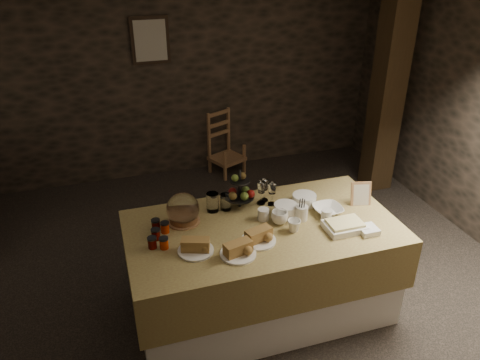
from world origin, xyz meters
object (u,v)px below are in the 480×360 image
object	(u,v)px
buffet_table	(262,262)
timber_column	(389,85)
chair	(226,146)
fruit_stand	(241,192)

from	to	relation	value
buffet_table	timber_column	world-z (taller)	timber_column
chair	fruit_stand	bearing A→B (deg)	-127.23
chair	fruit_stand	xyz separation A→B (m)	(-0.52, -2.29, 0.60)
chair	timber_column	bearing A→B (deg)	-53.45
chair	buffet_table	bearing A→B (deg)	-124.01
buffet_table	chair	bearing A→B (deg)	80.54
fruit_stand	chair	bearing A→B (deg)	77.32
timber_column	fruit_stand	bearing A→B (deg)	-148.81
chair	timber_column	world-z (taller)	timber_column
buffet_table	chair	size ratio (longest dim) A/B	3.25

